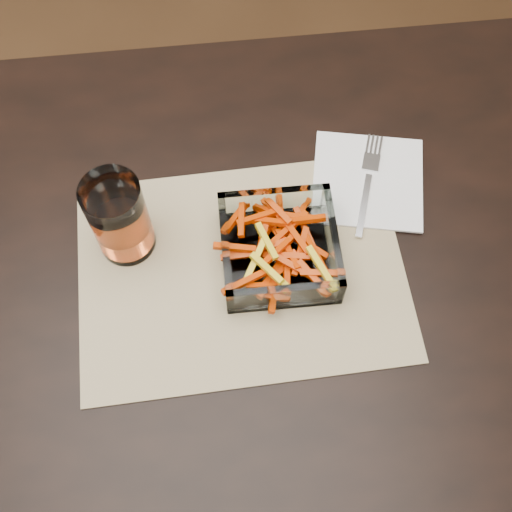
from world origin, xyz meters
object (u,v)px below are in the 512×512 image
at_px(glass_bowl, 279,250).
at_px(dining_table, 162,319).
at_px(fork, 368,180).
at_px(tumbler, 120,220).

bearing_deg(glass_bowl, dining_table, -167.62).
bearing_deg(dining_table, fork, 24.49).
xyz_separation_m(glass_bowl, tumbler, (-0.21, 0.05, 0.04)).
bearing_deg(tumbler, glass_bowl, -12.96).
xyz_separation_m(glass_bowl, fork, (0.15, 0.11, -0.02)).
relative_size(dining_table, fork, 9.11).
height_order(dining_table, fork, fork).
bearing_deg(tumbler, dining_table, -69.52).
xyz_separation_m(dining_table, tumbler, (-0.03, 0.09, 0.15)).
height_order(dining_table, glass_bowl, glass_bowl).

